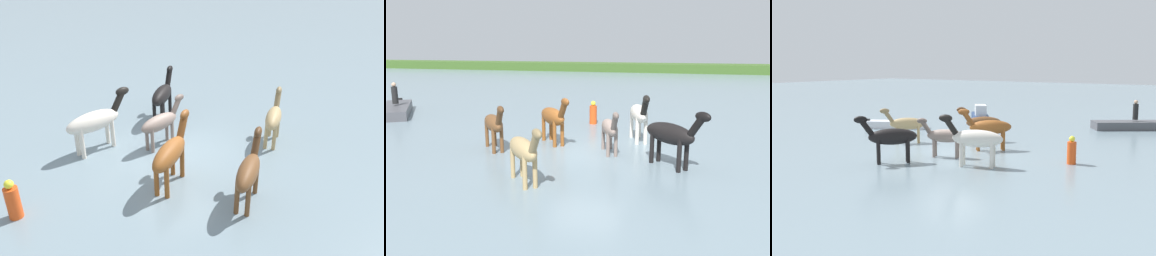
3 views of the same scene
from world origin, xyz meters
TOP-DOWN VIEW (x-y plane):
  - ground_plane at (0.00, 0.00)m, footprint 141.95×141.95m
  - distant_shoreline at (0.00, 45.37)m, footprint 127.76×6.00m
  - horse_mid_herd at (-1.58, 0.91)m, footprint 1.93×2.14m
  - horse_gray_outer at (2.96, -0.94)m, footprint 2.13×1.95m
  - horse_rear_stallion at (-3.36, -0.56)m, footprint 1.78×1.98m
  - horse_chestnut_trailing at (0.81, 0.13)m, footprint 1.10×2.11m
  - horse_dark_mare at (-0.89, -3.54)m, footprint 1.79×1.92m
  - horse_dun_straggler at (1.59, 2.21)m, footprint 1.19×2.58m
  - boat_skiff_near at (-12.26, 4.81)m, footprint 3.98×4.82m
  - person_spotter_bow at (-12.29, 4.83)m, footprint 0.32×0.32m
  - buoy_channel_marker at (-0.98, 5.14)m, footprint 0.36×0.36m

SIDE VIEW (x-z plane):
  - ground_plane at x=0.00m, z-range 0.00..0.00m
  - distant_shoreline at x=0.00m, z-range -1.20..1.20m
  - boat_skiff_near at x=-12.26m, z-range -0.20..0.55m
  - buoy_channel_marker at x=-0.98m, z-range -0.06..1.08m
  - horse_chestnut_trailing at x=0.81m, z-range 0.08..1.75m
  - horse_dark_mare at x=-0.89m, z-range 0.09..1.86m
  - horse_rear_stallion at x=-3.36m, z-range 0.09..1.89m
  - horse_mid_herd at x=-1.58m, z-range 0.10..2.04m
  - horse_gray_outer at x=2.96m, z-range 0.10..2.05m
  - horse_dun_straggler at x=1.59m, z-range 0.10..2.12m
  - person_spotter_bow at x=-12.29m, z-range 0.55..1.74m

